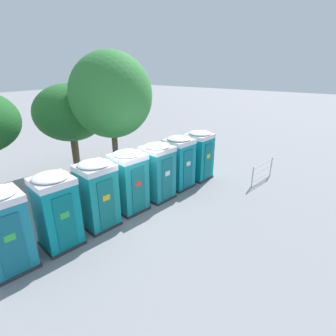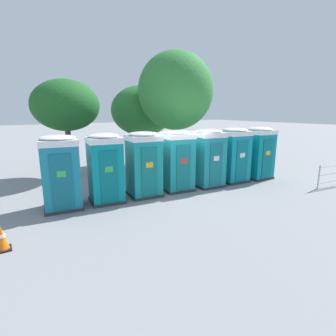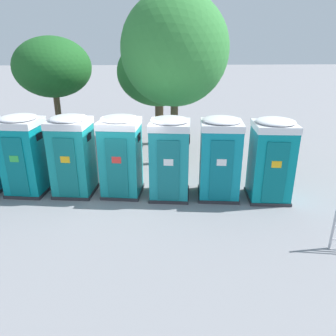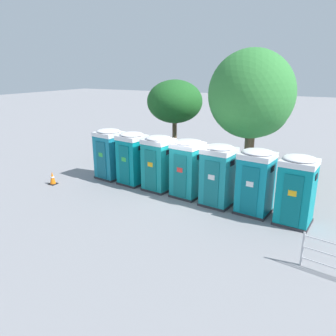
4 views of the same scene
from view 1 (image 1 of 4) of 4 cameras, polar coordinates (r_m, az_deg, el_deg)
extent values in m
plane|color=gray|center=(11.30, -8.50, -8.58)|extent=(120.00, 120.00, 0.00)
cube|color=#2D2D33|center=(9.50, -30.65, -17.82)|extent=(1.40, 1.36, 0.10)
cube|color=teal|center=(8.90, -31.99, -12.20)|extent=(1.33, 1.30, 2.10)
cube|color=#116075|center=(8.44, -30.84, -14.41)|extent=(0.65, 0.12, 1.85)
cube|color=green|center=(8.29, -31.17, -12.90)|extent=(0.28, 0.05, 0.20)
cube|color=black|center=(8.66, -29.14, -6.91)|extent=(0.08, 0.36, 0.20)
cube|color=#2D2D33|center=(9.83, -22.04, -14.74)|extent=(1.33, 1.35, 0.10)
cube|color=#078690|center=(9.26, -22.98, -9.18)|extent=(1.27, 1.28, 2.10)
cube|color=#076970|center=(8.82, -21.35, -11.09)|extent=(0.61, 0.11, 1.85)
cube|color=green|center=(8.67, -21.54, -9.59)|extent=(0.28, 0.05, 0.20)
cube|color=black|center=(9.12, -20.38, -4.05)|extent=(0.07, 0.36, 0.20)
cube|color=white|center=(8.77, -24.05, -2.65)|extent=(1.31, 1.32, 0.20)
ellipsoid|color=white|center=(8.71, -24.19, -1.75)|extent=(1.24, 1.26, 0.18)
cube|color=#2D2D33|center=(10.41, -14.52, -11.57)|extent=(1.35, 1.34, 0.10)
cube|color=teal|center=(9.87, -15.10, -6.18)|extent=(1.28, 1.28, 2.10)
cube|color=#0F6C6E|center=(9.46, -13.16, -7.78)|extent=(0.63, 0.11, 1.85)
cube|color=yellow|center=(9.32, -13.24, -6.34)|extent=(0.28, 0.04, 0.20)
cube|color=black|center=(9.84, -12.63, -1.31)|extent=(0.07, 0.36, 0.20)
cube|color=white|center=(9.41, -15.76, 0.05)|extent=(1.32, 1.31, 0.20)
ellipsoid|color=white|center=(9.36, -15.85, 0.90)|extent=(1.26, 1.25, 0.18)
cube|color=#2D2D33|center=(11.19, -8.13, -8.58)|extent=(1.36, 1.35, 0.10)
cube|color=teal|center=(10.69, -8.43, -3.45)|extent=(1.30, 1.29, 2.10)
cube|color=#116E72|center=(10.30, -6.41, -4.81)|extent=(0.63, 0.12, 1.85)
cube|color=red|center=(10.17, -6.41, -3.44)|extent=(0.28, 0.05, 0.20)
cube|color=black|center=(10.74, -6.16, 1.03)|extent=(0.07, 0.36, 0.20)
cube|color=white|center=(10.26, -8.77, 2.39)|extent=(1.34, 1.33, 0.20)
ellipsoid|color=white|center=(10.22, -8.82, 3.18)|extent=(1.27, 1.26, 0.18)
cube|color=#2D2D33|center=(12.00, -2.17, -6.16)|extent=(1.35, 1.34, 0.10)
cube|color=teal|center=(11.54, -2.24, -1.31)|extent=(1.28, 1.27, 2.10)
cube|color=#126C73|center=(11.19, -0.14, -2.46)|extent=(0.63, 0.11, 1.85)
cube|color=white|center=(11.07, -0.07, -1.18)|extent=(0.28, 0.04, 0.20)
cube|color=black|center=(11.67, -0.23, 2.83)|extent=(0.07, 0.36, 0.20)
cube|color=white|center=(11.15, -2.33, 4.15)|extent=(1.32, 1.31, 0.20)
ellipsoid|color=white|center=(11.10, -2.34, 4.89)|extent=(1.26, 1.25, 0.18)
cube|color=#2D2D33|center=(13.06, 2.27, -3.78)|extent=(1.37, 1.33, 0.10)
cube|color=#0D899C|center=(12.64, 2.34, 0.75)|extent=(1.30, 1.27, 2.10)
cube|color=#0A6B7A|center=(12.32, 4.39, -0.24)|extent=(0.65, 0.11, 1.85)
cube|color=white|center=(12.21, 4.49, 0.94)|extent=(0.28, 0.04, 0.20)
cube|color=black|center=(12.84, 4.16, 4.51)|extent=(0.07, 0.36, 0.20)
cube|color=white|center=(12.28, 2.42, 5.78)|extent=(1.34, 1.31, 0.20)
ellipsoid|color=white|center=(12.24, 2.43, 6.45)|extent=(1.28, 1.24, 0.18)
cube|color=#2D2D33|center=(14.12, 6.51, -1.91)|extent=(1.33, 1.31, 0.10)
cube|color=#07858F|center=(13.73, 6.70, 2.31)|extent=(1.26, 1.24, 2.10)
cube|color=#07686F|center=(13.45, 8.71, 1.45)|extent=(0.64, 0.09, 1.85)
cube|color=yellow|center=(13.35, 8.84, 2.55)|extent=(0.28, 0.03, 0.20)
cube|color=black|center=(13.98, 8.25, 5.74)|extent=(0.06, 0.36, 0.20)
cube|color=white|center=(13.40, 6.91, 6.96)|extent=(1.30, 1.28, 0.20)
ellipsoid|color=white|center=(13.37, 6.94, 7.59)|extent=(1.24, 1.22, 0.18)
cylinder|color=brown|center=(13.57, -11.39, 3.82)|extent=(0.29, 0.29, 3.20)
ellipsoid|color=#337F38|center=(13.04, -12.27, 15.21)|extent=(3.87, 3.87, 4.00)
cylinder|color=brown|center=(15.43, -19.54, 3.72)|extent=(0.39, 0.39, 2.49)
ellipsoid|color=#286B2D|center=(14.99, -20.51, 11.25)|extent=(3.71, 3.71, 2.98)
cylinder|color=#B7B7BC|center=(13.47, 17.92, -1.85)|extent=(0.06, 0.06, 1.05)
cylinder|color=#B7B7BC|center=(15.17, 21.53, 0.28)|extent=(0.06, 0.06, 1.05)
cylinder|color=#B7B7BC|center=(14.17, 20.05, 0.87)|extent=(1.98, 0.35, 0.04)
cylinder|color=#B7B7BC|center=(14.29, 19.87, -0.44)|extent=(1.98, 0.35, 0.04)
cylinder|color=#B7B7BC|center=(14.41, 19.70, -1.74)|extent=(1.98, 0.35, 0.04)
camera|label=2|loc=(2.93, 83.79, -52.74)|focal=28.00mm
camera|label=3|loc=(8.29, 55.40, 5.42)|focal=35.00mm
camera|label=4|loc=(13.56, 61.24, 9.87)|focal=35.00mm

